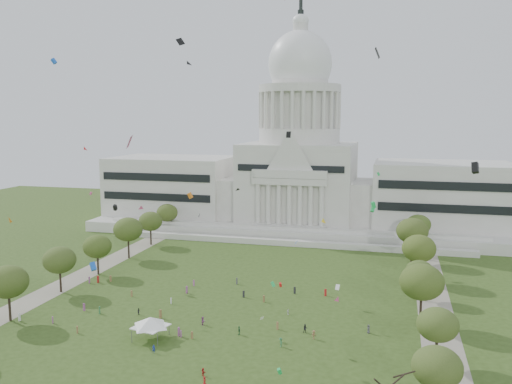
{
  "coord_description": "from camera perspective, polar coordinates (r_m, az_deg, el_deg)",
  "views": [
    {
      "loc": [
        37.91,
        -100.82,
        45.18
      ],
      "look_at": [
        0.0,
        45.0,
        24.0
      ],
      "focal_mm": 38.0,
      "sensor_mm": 36.0,
      "label": 1
    }
  ],
  "objects": [
    {
      "name": "row_tree_r_4",
      "position": [
        155.22,
        16.78,
        -5.72
      ],
      "size": [
        9.19,
        9.19,
        13.06
      ],
      "color": "black",
      "rests_on": "ground"
    },
    {
      "name": "row_tree_r_1",
      "position": [
        106.26,
        18.58,
        -13.11
      ],
      "size": [
        7.58,
        7.58,
        10.78
      ],
      "color": "black",
      "rests_on": "ground"
    },
    {
      "name": "distant_crowd",
      "position": [
        135.48,
        -9.24,
        -11.2
      ],
      "size": [
        64.26,
        40.91,
        1.95
      ],
      "color": "silver",
      "rests_on": "ground"
    },
    {
      "name": "row_tree_l_1",
      "position": [
        132.7,
        -24.65,
        -8.59
      ],
      "size": [
        8.86,
        8.86,
        12.59
      ],
      "color": "black",
      "rests_on": "ground"
    },
    {
      "name": "event_tent",
      "position": [
        115.37,
        -11.05,
        -13.24
      ],
      "size": [
        10.2,
        10.2,
        4.73
      ],
      "color": "#4C4C4C",
      "rests_on": "ground"
    },
    {
      "name": "path_left",
      "position": [
        162.89,
        -18.17,
        -8.5
      ],
      "size": [
        8.0,
        160.0,
        0.04
      ],
      "primitive_type": "cube",
      "color": "gray",
      "rests_on": "ground"
    },
    {
      "name": "kite_swarm",
      "position": [
        116.41,
        -3.22,
        -0.54
      ],
      "size": [
        95.64,
        99.15,
        65.14
      ],
      "color": "green",
      "rests_on": "ground"
    },
    {
      "name": "person_5",
      "position": [
        121.77,
        -5.63,
        -13.33
      ],
      "size": [
        1.66,
        1.81,
        1.91
      ],
      "primitive_type": "imported",
      "rotation": [
        0.0,
        0.0,
        2.25
      ],
      "color": "#994C8C",
      "rests_on": "ground"
    },
    {
      "name": "row_tree_r_0",
      "position": [
        89.71,
        18.52,
        -17.09
      ],
      "size": [
        7.67,
        7.67,
        10.91
      ],
      "color": "black",
      "rests_on": "ground"
    },
    {
      "name": "row_tree_l_2",
      "position": [
        148.92,
        -19.99,
        -6.75
      ],
      "size": [
        8.42,
        8.42,
        11.97
      ],
      "color": "black",
      "rests_on": "ground"
    },
    {
      "name": "row_tree_r_2",
      "position": [
        123.63,
        17.06,
        -9.06
      ],
      "size": [
        9.55,
        9.55,
        13.58
      ],
      "color": "black",
      "rests_on": "ground"
    },
    {
      "name": "row_tree_l_5",
      "position": [
        194.39,
        -11.05,
        -3.05
      ],
      "size": [
        8.33,
        8.33,
        11.85
      ],
      "color": "black",
      "rests_on": "ground"
    },
    {
      "name": "row_tree_l_6",
      "position": [
        211.26,
        -9.34,
        -2.17
      ],
      "size": [
        8.19,
        8.19,
        11.64
      ],
      "color": "black",
      "rests_on": "ground"
    },
    {
      "name": "person_4",
      "position": [
        116.31,
        -1.79,
        -14.36
      ],
      "size": [
        1.01,
        1.25,
        1.87
      ],
      "primitive_type": "imported",
      "rotation": [
        0.0,
        0.0,
        5.16
      ],
      "color": "#33723F",
      "rests_on": "ground"
    },
    {
      "name": "ground",
      "position": [
        116.8,
        -5.75,
        -14.8
      ],
      "size": [
        400.0,
        400.0,
        0.0
      ],
      "primitive_type": "plane",
      "color": "#324918",
      "rests_on": "ground"
    },
    {
      "name": "path_right",
      "position": [
        138.76,
        18.29,
        -11.41
      ],
      "size": [
        8.0,
        160.0,
        0.04
      ],
      "primitive_type": "cube",
      "color": "gray",
      "rests_on": "ground"
    },
    {
      "name": "person_7",
      "position": [
        110.05,
        -10.72,
        -15.91
      ],
      "size": [
        0.73,
        0.64,
        1.66
      ],
      "primitive_type": "imported",
      "rotation": [
        0.0,
        0.0,
        3.54
      ],
      "color": "navy",
      "rests_on": "ground"
    },
    {
      "name": "person_6",
      "position": [
        97.42,
        -5.45,
        -19.16
      ],
      "size": [
        0.58,
        0.8,
        1.52
      ],
      "primitive_type": "imported",
      "rotation": [
        0.0,
        0.0,
        1.71
      ],
      "color": "#B21E1E",
      "rests_on": "ground"
    },
    {
      "name": "person_10",
      "position": [
        127.27,
        3.39,
        -12.49
      ],
      "size": [
        0.56,
        0.84,
        1.33
      ],
      "primitive_type": "imported",
      "rotation": [
        0.0,
        0.0,
        1.39
      ],
      "color": "silver",
      "rests_on": "ground"
    },
    {
      "name": "big_bare_tree",
      "position": [
        81.46,
        13.82,
        -18.87
      ],
      "size": [
        6.0,
        5.0,
        12.8
      ],
      "color": "black",
      "rests_on": "ground"
    },
    {
      "name": "person_11",
      "position": [
        100.31,
        -5.59,
        -18.33
      ],
      "size": [
        1.4,
        1.3,
        1.48
      ],
      "primitive_type": "imported",
      "rotation": [
        0.0,
        0.0,
        2.45
      ],
      "color": "#B21E1E",
      "rests_on": "ground"
    },
    {
      "name": "person_3",
      "position": [
        110.84,
        2.61,
        -15.53
      ],
      "size": [
        1.2,
        1.36,
        1.88
      ],
      "primitive_type": "imported",
      "rotation": [
        0.0,
        0.0,
        5.31
      ],
      "color": "#33723F",
      "rests_on": "ground"
    },
    {
      "name": "person_0",
      "position": [
        119.38,
        11.77,
        -13.93
      ],
      "size": [
        0.95,
        1.08,
        1.85
      ],
      "primitive_type": "imported",
      "rotation": [
        0.0,
        0.0,
        5.21
      ],
      "color": "#4C4C51",
      "rests_on": "ground"
    },
    {
      "name": "row_tree_r_3",
      "position": [
        140.71,
        16.82,
        -8.06
      ],
      "size": [
        7.01,
        7.01,
        9.98
      ],
      "color": "black",
      "rests_on": "ground"
    },
    {
      "name": "row_tree_r_5",
      "position": [
        174.69,
        16.13,
        -3.96
      ],
      "size": [
        9.82,
        9.82,
        13.96
      ],
      "color": "black",
      "rests_on": "ground"
    },
    {
      "name": "person_8",
      "position": [
        129.97,
        -12.24,
        -12.18
      ],
      "size": [
        0.85,
        0.75,
        1.5
      ],
      "primitive_type": "imported",
      "rotation": [
        0.0,
        0.0,
        2.63
      ],
      "color": "#26262B",
      "rests_on": "ground"
    },
    {
      "name": "row_tree_l_4",
      "position": [
        177.44,
        -13.32,
        -3.85
      ],
      "size": [
        9.29,
        9.29,
        13.21
      ],
      "color": "black",
      "rests_on": "ground"
    },
    {
      "name": "person_2",
      "position": [
        117.62,
        5.21,
        -14.12
      ],
      "size": [
        1.07,
        0.86,
        1.91
      ],
      "primitive_type": "imported",
      "rotation": [
        0.0,
        0.0,
        0.36
      ],
      "color": "#26262B",
      "rests_on": "ground"
    },
    {
      "name": "row_tree_r_6",
      "position": [
        192.64,
        16.72,
        -3.32
      ],
      "size": [
        8.42,
        8.42,
        11.97
      ],
      "color": "black",
      "rests_on": "ground"
    },
    {
      "name": "row_tree_l_3",
      "position": [
        162.0,
        -16.37,
        -5.52
      ],
      "size": [
        8.12,
        8.12,
        11.55
      ],
      "color": "black",
      "rests_on": "ground"
    },
    {
      "name": "person_9",
      "position": [
        114.81,
        6.11,
        -14.71
      ],
      "size": [
        1.29,
        1.3,
        1.87
      ],
      "primitive_type": "imported",
      "rotation": [
        0.0,
        0.0,
        0.79
      ],
      "color": "olive",
      "rests_on": "ground"
    },
    {
      "name": "capitol",
      "position": [
        218.93,
        4.52,
        1.98
      ],
      "size": [
        160.0,
        64.5,
        91.3
      ],
      "color": "beige",
      "rests_on": "ground"
    }
  ]
}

